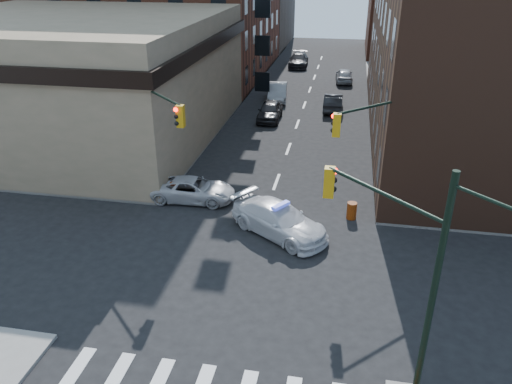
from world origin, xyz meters
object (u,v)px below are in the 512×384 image
at_px(parked_car_wnear, 270,111).
at_px(barricade_nw_a, 130,181).
at_px(pickup, 193,189).
at_px(pedestrian_b, 93,161).
at_px(barrel_bank, 175,191).
at_px(pedestrian_a, 106,182).
at_px(parked_car_enear, 333,102).
at_px(police_car, 279,220).
at_px(parked_car_wfar, 278,92).
at_px(barrel_road, 352,211).

xyz_separation_m(parked_car_wnear, barricade_nw_a, (-6.03, -15.70, -0.19)).
bearing_deg(pickup, barricade_nw_a, 80.64).
distance_m(pickup, pedestrian_b, 7.78).
distance_m(parked_car_wnear, barrel_bank, 16.50).
bearing_deg(pedestrian_a, parked_car_enear, 69.84).
xyz_separation_m(parked_car_enear, pedestrian_b, (-14.54, -17.77, 0.20)).
bearing_deg(pedestrian_b, parked_car_wnear, 29.48).
relative_size(parked_car_wnear, pedestrian_a, 2.87).
xyz_separation_m(police_car, pedestrian_b, (-12.87, 5.28, 0.18)).
height_order(pickup, parked_car_wfar, parked_car_wfar).
xyz_separation_m(pickup, pedestrian_b, (-7.42, 2.34, 0.31)).
bearing_deg(barricade_nw_a, parked_car_wnear, 69.67).
xyz_separation_m(parked_car_wfar, pedestrian_a, (-6.70, -23.28, 0.13)).
relative_size(parked_car_enear, barrel_bank, 4.72).
relative_size(parked_car_enear, pedestrian_a, 2.90).
bearing_deg(parked_car_wfar, parked_car_wnear, -93.79).
xyz_separation_m(barrel_bank, barricade_nw_a, (-3.03, 0.53, 0.11)).
bearing_deg(parked_car_wnear, pedestrian_a, -113.10).
bearing_deg(parked_car_wfar, barrel_bank, -103.06).
height_order(barrel_road, barrel_bank, barrel_bank).
bearing_deg(barricade_nw_a, police_car, -19.27).
bearing_deg(barrel_road, parked_car_wnear, 113.15).
height_order(police_car, pedestrian_a, pedestrian_a).
bearing_deg(police_car, parked_car_wnear, 44.93).
xyz_separation_m(pickup, barrel_road, (9.08, -0.60, -0.20)).
bearing_deg(pickup, barrel_bank, 87.31).
xyz_separation_m(parked_car_wnear, barrel_road, (7.20, -16.84, -0.32)).
bearing_deg(pedestrian_a, pedestrian_b, 138.86).
relative_size(pedestrian_a, pedestrian_b, 0.98).
distance_m(parked_car_enear, barrel_bank, 21.72).
xyz_separation_m(parked_car_wfar, pedestrian_b, (-9.03, -20.34, 0.15)).
bearing_deg(barricade_nw_a, pickup, -6.78).
relative_size(parked_car_wnear, pedestrian_b, 2.81).
xyz_separation_m(pedestrian_a, barrel_bank, (3.96, 0.61, -0.46)).
bearing_deg(parked_car_wnear, pedestrian_b, -124.42).
bearing_deg(barrel_bank, parked_car_enear, 67.72).
height_order(pedestrian_b, barrel_bank, pedestrian_b).
relative_size(parked_car_wfar, barrel_road, 5.34).
bearing_deg(pedestrian_b, parked_car_wfar, 39.33).
relative_size(barrel_bank, barricade_nw_a, 0.82).
bearing_deg(police_car, pedestrian_a, 111.82).
bearing_deg(pickup, parked_car_wnear, -8.50).
xyz_separation_m(parked_car_wnear, barrel_bank, (-3.00, -16.23, -0.29)).
relative_size(pickup, pedestrian_b, 2.92).
xyz_separation_m(barrel_road, barrel_bank, (-10.20, 0.61, 0.03)).
height_order(parked_car_wfar, barrel_bank, parked_car_wfar).
relative_size(pedestrian_b, barrel_road, 1.76).
xyz_separation_m(parked_car_wfar, parked_car_enear, (5.50, -2.57, -0.05)).
xyz_separation_m(pickup, parked_car_wfar, (1.61, 22.69, 0.16)).
xyz_separation_m(parked_car_wnear, parked_car_wfar, (-0.27, 6.44, 0.04)).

